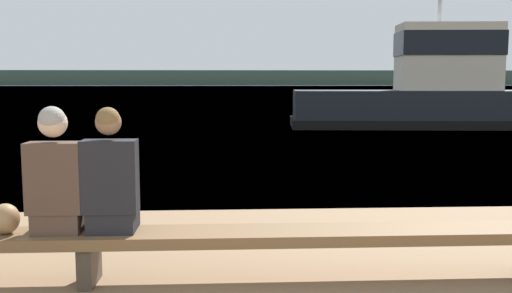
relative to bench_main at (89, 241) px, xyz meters
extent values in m
plane|color=#426B8E|center=(1.13, 122.63, -0.36)|extent=(240.00, 240.00, 0.00)
cube|color=#384233|center=(1.13, 189.01, 2.04)|extent=(600.00, 12.00, 4.80)
cube|color=brown|center=(0.00, 0.00, 0.03)|extent=(8.23, 0.46, 0.09)
cube|color=#42382D|center=(0.00, 0.00, -0.19)|extent=(0.12, 0.39, 0.34)
cube|color=#4C382D|center=(-0.24, 0.07, 0.16)|extent=(0.38, 0.38, 0.17)
cube|color=#4C382D|center=(-0.24, -0.02, 0.53)|extent=(0.44, 0.22, 0.58)
sphere|color=beige|center=(-0.24, -0.02, 0.98)|extent=(0.23, 0.23, 0.23)
sphere|color=gray|center=(-0.24, -0.04, 1.00)|extent=(0.21, 0.21, 0.21)
cube|color=black|center=(0.19, 0.07, 0.16)|extent=(0.38, 0.38, 0.17)
cube|color=black|center=(0.19, -0.02, 0.54)|extent=(0.44, 0.22, 0.59)
sphere|color=#846047|center=(0.19, -0.02, 0.98)|extent=(0.21, 0.21, 0.21)
sphere|color=brown|center=(0.19, -0.04, 1.01)|extent=(0.19, 0.19, 0.19)
ellipsoid|color=#9E754C|center=(-0.66, -0.01, 0.20)|extent=(0.23, 0.22, 0.25)
cube|color=black|center=(8.45, 15.27, 0.29)|extent=(9.98, 3.47, 1.30)
cube|color=black|center=(8.45, 15.27, -0.20)|extent=(10.18, 3.59, 0.31)
cube|color=beige|center=(8.94, 15.23, 2.10)|extent=(3.55, 1.88, 2.32)
cube|color=black|center=(8.94, 15.23, 2.57)|extent=(3.62, 1.94, 0.84)
camera|label=1|loc=(1.13, -4.62, 1.32)|focal=40.00mm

